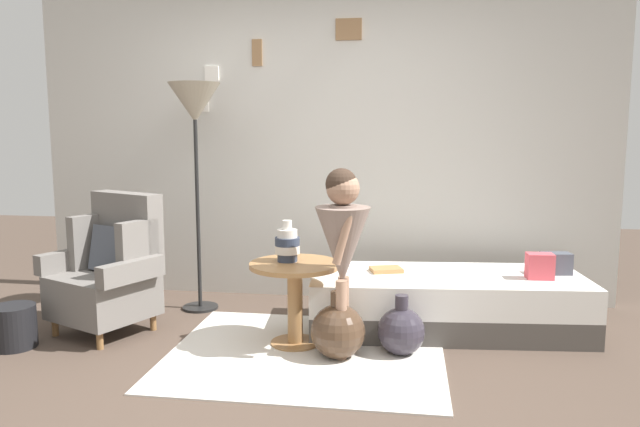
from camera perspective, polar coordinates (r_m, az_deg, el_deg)
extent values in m
plane|color=#4C3D33|center=(3.42, -4.99, -16.44)|extent=(12.00, 12.00, 0.00)
cube|color=beige|center=(5.04, -0.04, 6.68)|extent=(4.80, 0.10, 2.60)
cube|color=olive|center=(5.02, 2.75, 17.11)|extent=(0.21, 0.02, 0.17)
cube|color=slate|center=(5.01, 2.74, 17.12)|extent=(0.16, 0.01, 0.13)
cube|color=olive|center=(5.12, -6.00, 14.97)|extent=(0.08, 0.02, 0.21)
cube|color=#B2B2A4|center=(5.12, -6.01, 14.98)|extent=(0.07, 0.01, 0.17)
cube|color=white|center=(5.21, -10.25, 12.94)|extent=(0.12, 0.02, 0.13)
cube|color=silver|center=(5.21, -10.26, 12.95)|extent=(0.09, 0.01, 0.10)
cube|color=white|center=(5.23, -11.31, 10.82)|extent=(0.15, 0.02, 0.25)
cube|color=#A1A19C|center=(5.23, -11.33, 10.83)|extent=(0.11, 0.01, 0.19)
cube|color=silver|center=(3.91, -1.31, -13.12)|extent=(1.73, 1.49, 0.01)
cylinder|color=olive|center=(4.60, -23.89, -9.86)|extent=(0.04, 0.04, 0.12)
cylinder|color=olive|center=(4.22, -20.21, -11.25)|extent=(0.04, 0.04, 0.12)
cylinder|color=olive|center=(4.84, -19.42, -8.73)|extent=(0.04, 0.04, 0.12)
cylinder|color=olive|center=(4.49, -15.59, -9.89)|extent=(0.04, 0.04, 0.12)
cube|color=slate|center=(4.47, -19.92, -7.34)|extent=(0.78, 0.76, 0.30)
cube|color=slate|center=(4.52, -17.86, -1.56)|extent=(0.60, 0.37, 0.55)
cube|color=slate|center=(4.66, -21.11, -2.47)|extent=(0.20, 0.31, 0.39)
cube|color=slate|center=(4.26, -16.95, -3.23)|extent=(0.20, 0.31, 0.39)
cube|color=slate|center=(4.67, -22.71, -4.06)|extent=(0.29, 0.50, 0.14)
cube|color=slate|center=(4.15, -17.49, -5.25)|extent=(0.29, 0.50, 0.14)
cube|color=#474C56|center=(4.46, -19.11, -3.24)|extent=(0.40, 0.30, 0.33)
cube|color=#4C4742|center=(4.43, 11.88, -9.60)|extent=(1.96, 0.96, 0.18)
cube|color=white|center=(4.37, 11.95, -7.10)|extent=(1.96, 0.96, 0.22)
cube|color=#474C56|center=(4.57, 21.52, -4.44)|extent=(0.22, 0.15, 0.15)
cube|color=#D64C56|center=(4.38, 20.18, -4.73)|extent=(0.18, 0.13, 0.18)
cylinder|color=#9E7042|center=(4.07, -2.37, -12.22)|extent=(0.33, 0.33, 0.02)
cylinder|color=#9E7042|center=(3.99, -2.39, -8.67)|extent=(0.10, 0.10, 0.50)
cylinder|color=#9E7042|center=(3.92, -2.41, -4.92)|extent=(0.59, 0.59, 0.03)
cylinder|color=#2D384C|center=(3.95, -3.12, -4.19)|extent=(0.13, 0.13, 0.05)
cylinder|color=silver|center=(3.94, -3.12, -3.43)|extent=(0.16, 0.16, 0.05)
cylinder|color=#2D384C|center=(3.93, -3.13, -2.67)|extent=(0.16, 0.16, 0.05)
cylinder|color=silver|center=(3.92, -3.14, -1.90)|extent=(0.13, 0.13, 0.05)
cylinder|color=silver|center=(3.91, -3.14, -1.09)|extent=(0.06, 0.06, 0.06)
cylinder|color=black|center=(4.93, -11.30, -8.73)|extent=(0.28, 0.28, 0.02)
cylinder|color=black|center=(4.76, -11.58, 1.08)|extent=(0.03, 0.03, 1.67)
cone|color=#9E937F|center=(4.73, -11.84, 10.28)|extent=(0.40, 0.40, 0.30)
cylinder|color=#A37A60|center=(3.73, 2.02, -10.15)|extent=(0.07, 0.07, 0.50)
cylinder|color=#A37A60|center=(3.83, 2.24, -9.69)|extent=(0.07, 0.07, 0.50)
cone|color=gray|center=(3.67, 2.17, -3.09)|extent=(0.34, 0.34, 0.48)
cylinder|color=gray|center=(3.64, 2.18, -0.62)|extent=(0.17, 0.17, 0.18)
cylinder|color=#A37A60|center=(3.53, 2.22, -2.38)|extent=(0.13, 0.05, 0.32)
cylinder|color=#A37A60|center=(3.77, 2.73, -1.74)|extent=(0.13, 0.05, 0.32)
sphere|color=#A37A60|center=(3.62, 2.20, 2.41)|extent=(0.20, 0.20, 0.20)
sphere|color=#38281E|center=(3.61, 2.04, 2.81)|extent=(0.19, 0.19, 0.19)
cube|color=#B7814B|center=(4.36, 6.30, -5.32)|extent=(0.26, 0.22, 0.03)
sphere|color=#473323|center=(3.79, 1.72, -11.16)|extent=(0.34, 0.34, 0.34)
cylinder|color=#473323|center=(3.73, 1.74, -8.10)|extent=(0.10, 0.10, 0.09)
sphere|color=#332D38|center=(3.89, 7.72, -11.05)|extent=(0.30, 0.30, 0.30)
cylinder|color=#332D38|center=(3.83, 7.78, -8.36)|extent=(0.08, 0.08, 0.09)
cylinder|color=black|center=(4.45, -27.11, -9.56)|extent=(0.28, 0.28, 0.28)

